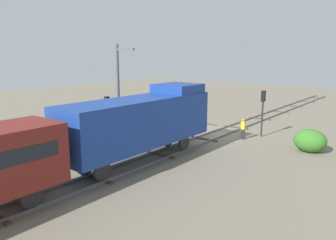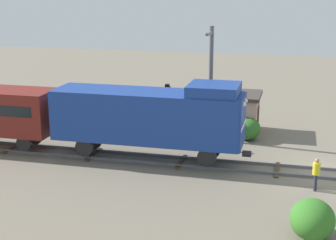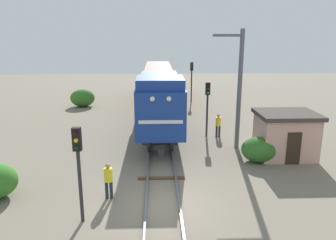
# 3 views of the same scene
# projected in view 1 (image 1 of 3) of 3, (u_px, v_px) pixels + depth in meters

# --- Properties ---
(ground_plane) EXTENTS (99.05, 99.05, 0.00)m
(ground_plane) POSITION_uv_depth(u_px,v_px,m) (221.00, 133.00, 28.68)
(ground_plane) COLOR #756B5B
(railway_track) EXTENTS (2.40, 66.03, 0.16)m
(railway_track) POSITION_uv_depth(u_px,v_px,m) (221.00, 132.00, 28.66)
(railway_track) COLOR #595960
(railway_track) RESTS_ON ground
(locomotive) EXTENTS (2.90, 11.60, 4.60)m
(locomotive) POSITION_uv_depth(u_px,v_px,m) (142.00, 120.00, 20.39)
(locomotive) COLOR navy
(locomotive) RESTS_ON railway_track
(traffic_signal_near) EXTENTS (0.32, 0.34, 3.88)m
(traffic_signal_near) POSITION_uv_depth(u_px,v_px,m) (263.00, 105.00, 27.02)
(traffic_signal_near) COLOR #262628
(traffic_signal_near) RESTS_ON ground
(traffic_signal_mid) EXTENTS (0.32, 0.34, 3.96)m
(traffic_signal_mid) POSITION_uv_depth(u_px,v_px,m) (107.00, 114.00, 22.57)
(traffic_signal_mid) COLOR #262628
(traffic_signal_mid) RESTS_ON ground
(worker_near_track) EXTENTS (0.38, 0.38, 1.70)m
(worker_near_track) POSITION_uv_depth(u_px,v_px,m) (243.00, 127.00, 26.43)
(worker_near_track) COLOR #262B38
(worker_near_track) RESTS_ON ground
(worker_by_signal) EXTENTS (0.38, 0.38, 1.70)m
(worker_by_signal) POSITION_uv_depth(u_px,v_px,m) (103.00, 136.00, 23.55)
(worker_by_signal) COLOR #262B38
(worker_by_signal) RESTS_ON ground
(catenary_mast) EXTENTS (1.94, 0.28, 7.55)m
(catenary_mast) POSITION_uv_depth(u_px,v_px,m) (118.00, 91.00, 25.19)
(catenary_mast) COLOR #595960
(catenary_mast) RESTS_ON ground
(relay_hut) EXTENTS (3.50, 2.90, 2.74)m
(relay_hut) POSITION_uv_depth(u_px,v_px,m) (113.00, 117.00, 28.56)
(relay_hut) COLOR #D19E8C
(relay_hut) RESTS_ON ground
(bush_near) EXTENTS (2.03, 1.66, 1.48)m
(bush_near) POSITION_uv_depth(u_px,v_px,m) (135.00, 126.00, 28.20)
(bush_near) COLOR #306726
(bush_near) RESTS_ON ground
(bush_far) EXTENTS (2.25, 1.84, 1.64)m
(bush_far) POSITION_uv_depth(u_px,v_px,m) (310.00, 141.00, 23.05)
(bush_far) COLOR #357426
(bush_far) RESTS_ON ground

